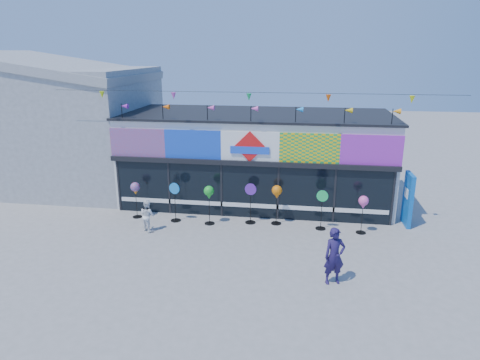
% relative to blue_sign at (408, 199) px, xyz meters
% --- Properties ---
extents(ground, '(80.00, 80.00, 0.00)m').
position_rel_blue_sign_xyz_m(ground, '(-6.43, -3.59, -1.09)').
color(ground, gray).
rests_on(ground, ground).
extents(kite_shop, '(16.00, 5.70, 5.31)m').
position_rel_blue_sign_xyz_m(kite_shop, '(-6.43, 2.35, 0.96)').
color(kite_shop, silver).
rests_on(kite_shop, ground).
extents(neighbour_building, '(8.18, 7.20, 6.87)m').
position_rel_blue_sign_xyz_m(neighbour_building, '(-16.43, 3.41, 2.12)').
color(neighbour_building, '#A7AAAD').
rests_on(neighbour_building, ground).
extents(blue_sign, '(0.21, 1.08, 2.16)m').
position_rel_blue_sign_xyz_m(blue_sign, '(0.00, 0.00, 0.00)').
color(blue_sign, '#0C5CB5').
rests_on(blue_sign, ground).
extents(spinner_0, '(0.39, 0.39, 1.55)m').
position_rel_blue_sign_xyz_m(spinner_0, '(-11.18, -0.88, 0.16)').
color(spinner_0, black).
rests_on(spinner_0, ground).
extents(spinner_1, '(0.46, 0.42, 1.65)m').
position_rel_blue_sign_xyz_m(spinner_1, '(-9.43, -1.04, -0.21)').
color(spinner_1, black).
rests_on(spinner_1, ground).
extents(spinner_2, '(0.41, 0.41, 1.63)m').
position_rel_blue_sign_xyz_m(spinner_2, '(-7.96, -1.15, 0.22)').
color(spinner_2, black).
rests_on(spinner_2, ground).
extents(spinner_3, '(0.48, 0.43, 1.70)m').
position_rel_blue_sign_xyz_m(spinner_3, '(-6.31, -0.79, -0.19)').
color(spinner_3, black).
rests_on(spinner_3, ground).
extents(spinner_4, '(0.42, 0.42, 1.66)m').
position_rel_blue_sign_xyz_m(spinner_4, '(-5.25, -0.73, 0.24)').
color(spinner_4, black).
rests_on(spinner_4, ground).
extents(spinner_5, '(0.45, 0.41, 1.61)m').
position_rel_blue_sign_xyz_m(spinner_5, '(-3.45, -1.00, -0.23)').
color(spinner_5, black).
rests_on(spinner_5, ground).
extents(spinner_6, '(0.39, 0.39, 1.53)m').
position_rel_blue_sign_xyz_m(spinner_6, '(-1.90, -1.17, 0.14)').
color(spinner_6, black).
rests_on(spinner_6, ground).
extents(adult_man, '(0.76, 0.62, 1.79)m').
position_rel_blue_sign_xyz_m(adult_man, '(-3.21, -5.17, -0.19)').
color(adult_man, '#211647').
rests_on(adult_man, ground).
extents(child, '(0.71, 0.65, 1.28)m').
position_rel_blue_sign_xyz_m(child, '(-10.21, -2.18, -0.45)').
color(child, white).
rests_on(child, ground).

